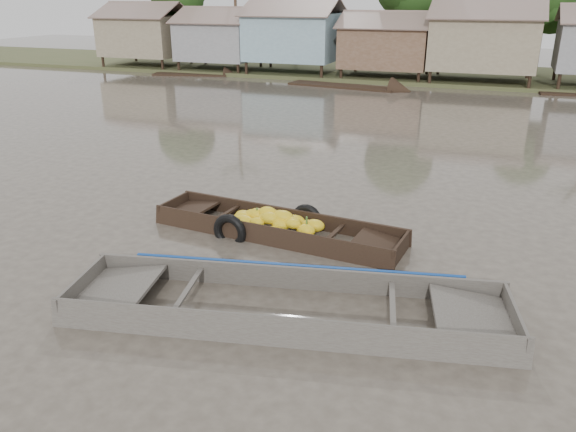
% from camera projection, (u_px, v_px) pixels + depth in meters
% --- Properties ---
extents(ground, '(120.00, 120.00, 0.00)m').
position_uv_depth(ground, '(288.00, 267.00, 12.17)').
color(ground, '#473F36').
rests_on(ground, ground).
extents(riverbank, '(120.00, 12.47, 10.22)m').
position_uv_depth(riverbank, '(495.00, 34.00, 37.83)').
color(riverbank, '#384723').
rests_on(riverbank, ground).
extents(banana_boat, '(6.45, 2.12, 0.91)m').
position_uv_depth(banana_boat, '(273.00, 226.00, 13.80)').
color(banana_boat, black).
rests_on(banana_boat, ground).
extents(viewer_boat, '(8.39, 3.72, 0.65)m').
position_uv_depth(viewer_boat, '(288.00, 311.00, 10.35)').
color(viewer_boat, '#423E38').
rests_on(viewer_boat, ground).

